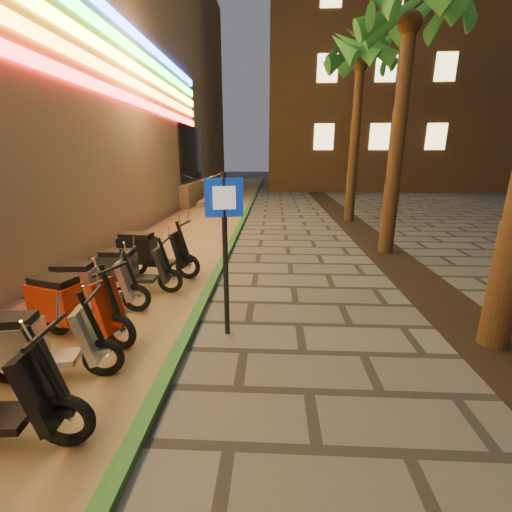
# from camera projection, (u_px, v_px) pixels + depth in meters

# --- Properties ---
(ground) EXTENTS (120.00, 120.00, 0.00)m
(ground) POSITION_uv_depth(u_px,v_px,m) (229.00, 446.00, 3.25)
(ground) COLOR #474442
(ground) RESTS_ON ground
(parking_strip) EXTENTS (3.40, 60.00, 0.01)m
(parking_strip) POSITION_uv_depth(u_px,v_px,m) (194.00, 229.00, 12.96)
(parking_strip) COLOR #8C7251
(parking_strip) RESTS_ON ground
(green_curb) EXTENTS (0.18, 60.00, 0.10)m
(green_curb) POSITION_uv_depth(u_px,v_px,m) (239.00, 228.00, 12.86)
(green_curb) COLOR #25632A
(green_curb) RESTS_ON ground
(planting_strip) EXTENTS (1.20, 40.00, 0.02)m
(planting_strip) POSITION_uv_depth(u_px,v_px,m) (412.00, 276.00, 7.86)
(planting_strip) COLOR black
(planting_strip) RESTS_ON ground
(apartment_block) EXTENTS (18.00, 16.06, 25.00)m
(apartment_block) POSITION_uv_depth(u_px,v_px,m) (374.00, 39.00, 29.97)
(apartment_block) COLOR brown
(apartment_block) RESTS_ON ground
(palm_c) EXTENTS (2.97, 3.02, 6.91)m
(palm_c) POSITION_uv_depth(u_px,v_px,m) (410.00, 22.00, 8.17)
(palm_c) COLOR #472D19
(palm_c) RESTS_ON ground
(palm_d) EXTENTS (2.97, 3.02, 7.16)m
(palm_d) POSITION_uv_depth(u_px,v_px,m) (360.00, 65.00, 12.90)
(palm_d) COLOR #472D19
(palm_d) RESTS_ON ground
(pedestrian_sign) EXTENTS (0.53, 0.17, 2.44)m
(pedestrian_sign) POSITION_uv_depth(u_px,v_px,m) (225.00, 234.00, 4.88)
(pedestrian_sign) COLOR black
(pedestrian_sign) RESTS_ON ground
(scooter_5) EXTENTS (1.63, 0.71, 1.14)m
(scooter_5) POSITION_uv_depth(u_px,v_px,m) (33.00, 345.00, 4.06)
(scooter_5) COLOR black
(scooter_5) RESTS_ON ground
(scooter_6) EXTENTS (1.76, 0.91, 1.25)m
(scooter_6) POSITION_uv_depth(u_px,v_px,m) (71.00, 306.00, 5.02)
(scooter_6) COLOR black
(scooter_6) RESTS_ON ground
(scooter_7) EXTENTS (1.65, 0.58, 1.16)m
(scooter_7) POSITION_uv_depth(u_px,v_px,m) (90.00, 285.00, 5.91)
(scooter_7) COLOR black
(scooter_7) RESTS_ON ground
(scooter_8) EXTENTS (1.62, 0.57, 1.14)m
(scooter_8) POSITION_uv_depth(u_px,v_px,m) (131.00, 269.00, 6.78)
(scooter_8) COLOR black
(scooter_8) RESTS_ON ground
(scooter_9) EXTENTS (1.86, 0.71, 1.31)m
(scooter_9) POSITION_uv_depth(u_px,v_px,m) (150.00, 252.00, 7.68)
(scooter_9) COLOR black
(scooter_9) RESTS_ON ground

